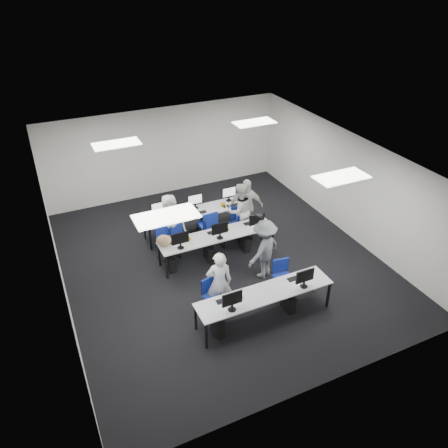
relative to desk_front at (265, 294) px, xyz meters
name	(u,v)px	position (x,y,z in m)	size (l,w,h in m)	color
room	(220,213)	(0.00, 2.40, 0.82)	(9.00, 9.02, 3.00)	black
ceiling_panels	(220,159)	(0.00, 2.40, 2.30)	(5.20, 4.60, 0.02)	white
desk_front	(265,294)	(0.00, 0.00, 0.00)	(3.20, 0.70, 0.73)	silver
desk_mid	(217,236)	(0.00, 2.60, 0.00)	(3.20, 0.70, 0.73)	silver
desk_back	(198,212)	(0.00, 4.00, 0.00)	(3.20, 0.70, 0.73)	silver
equipment_front	(257,308)	(-0.19, -0.02, -0.32)	(2.51, 0.41, 1.19)	#0D3CB2
equipment_mid	(211,248)	(-0.19, 2.58, -0.32)	(2.91, 0.41, 1.19)	white
equipment_back	(204,220)	(0.19, 4.02, -0.32)	(2.91, 0.41, 1.19)	white
chair_0	(214,302)	(-0.95, 0.64, -0.40)	(0.55, 0.58, 0.90)	navy
chair_1	(282,283)	(0.84, 0.57, -0.40)	(0.49, 0.52, 0.89)	navy
chair_2	(168,249)	(-1.24, 3.11, -0.38)	(0.63, 0.65, 0.96)	navy
chair_3	(215,239)	(0.14, 3.07, -0.42)	(0.44, 0.47, 0.82)	navy
chair_4	(241,229)	(1.02, 3.18, -0.37)	(0.50, 0.54, 0.98)	navy
chair_5	(173,240)	(-0.94, 3.52, -0.41)	(0.52, 0.54, 0.85)	navy
chair_6	(208,230)	(0.10, 3.51, -0.37)	(0.50, 0.54, 0.98)	navy
chair_7	(238,228)	(1.00, 3.34, -0.42)	(0.52, 0.54, 0.81)	navy
handbag	(164,241)	(-1.45, 2.69, 0.21)	(0.39, 0.25, 0.32)	#94744C
student_0	(219,282)	(-0.81, 0.66, 0.13)	(0.59, 0.39, 1.62)	silver
student_1	(240,210)	(1.04, 3.35, 0.16)	(0.81, 0.63, 1.67)	silver
student_2	(170,223)	(-1.01, 3.49, 0.17)	(0.83, 0.54, 1.70)	silver
student_3	(246,207)	(1.27, 3.40, 0.19)	(1.02, 0.43, 1.74)	silver
photographer	(264,249)	(0.75, 1.37, 0.13)	(1.05, 0.60, 1.63)	slate
dslr_camera	(260,217)	(0.68, 1.54, 1.00)	(0.14, 0.18, 0.10)	black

